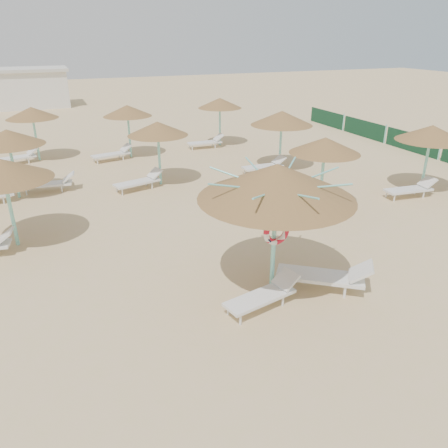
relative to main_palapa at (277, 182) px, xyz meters
name	(u,v)px	position (x,y,z in m)	size (l,w,h in m)	color
ground	(270,299)	(-0.23, -0.38, -2.86)	(120.00, 120.00, 0.00)	tan
main_palapa	(277,182)	(0.00, 0.00, 0.00)	(3.67, 3.67, 3.29)	#80DED2
lounger_main_a	(264,295)	(-0.52, -0.60, -2.53)	(1.99, 0.99, 0.70)	white
lounger_main_b	(326,275)	(1.27, -0.51, -2.46)	(2.28, 1.92, 0.84)	white
palapa_field	(182,128)	(0.66, 9.34, -0.55)	(18.73, 13.74, 2.72)	#80DED2
service_hut	(18,88)	(-6.23, 34.62, -1.22)	(8.40, 4.40, 3.25)	silver
windbreak_fence	(412,142)	(13.77, 9.57, -2.36)	(0.08, 19.84, 1.10)	#164329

